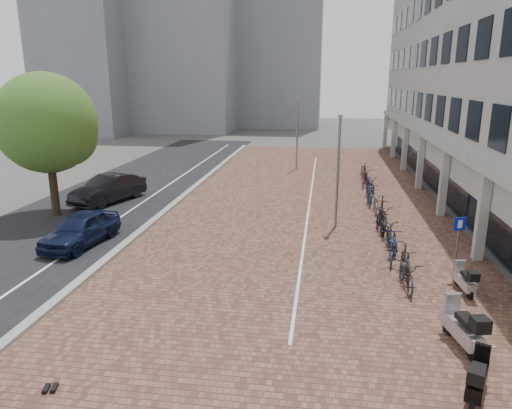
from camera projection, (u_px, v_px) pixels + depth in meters
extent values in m
plane|color=#474442|center=(229.00, 290.00, 15.26)|extent=(140.00, 140.00, 0.00)
cube|color=brown|center=(306.00, 200.00, 26.44)|extent=(14.50, 42.00, 0.04)
cube|color=black|center=(122.00, 194.00, 27.98)|extent=(8.00, 50.00, 0.03)
cube|color=gray|center=(185.00, 195.00, 27.42)|extent=(0.35, 42.00, 0.14)
cube|color=white|center=(154.00, 195.00, 27.70)|extent=(0.12, 44.00, 0.00)
cube|color=white|center=(310.00, 200.00, 26.41)|extent=(0.10, 30.00, 0.00)
cube|color=#AAAAA4|center=(508.00, 45.00, 26.51)|extent=(8.00, 40.00, 13.00)
cube|color=black|center=(434.00, 162.00, 28.76)|extent=(0.15, 38.00, 3.20)
cube|color=#AAAAA4|center=(433.00, 134.00, 28.33)|extent=(1.60, 38.00, 0.30)
cube|color=#AAAAA4|center=(482.00, 217.00, 17.41)|extent=(0.35, 0.35, 3.40)
cube|color=#AAAAA4|center=(444.00, 183.00, 23.14)|extent=(0.35, 0.35, 3.40)
cube|color=#AAAAA4|center=(420.00, 162.00, 28.87)|extent=(0.35, 0.35, 3.40)
cube|color=#AAAAA4|center=(405.00, 148.00, 34.60)|extent=(0.35, 0.35, 3.40)
cube|color=#AAAAA4|center=(394.00, 138.00, 40.33)|extent=(0.35, 0.35, 3.40)
cube|color=#AAAAA4|center=(385.00, 131.00, 46.06)|extent=(0.35, 0.35, 3.40)
cube|color=gray|center=(179.00, 2.00, 59.18)|extent=(14.00, 12.00, 32.00)
cube|color=gray|center=(279.00, 31.00, 64.97)|extent=(12.00, 10.00, 26.00)
cube|color=gray|center=(86.00, 50.00, 56.41)|extent=(10.00, 10.00, 20.00)
imported|color=#0E1533|center=(81.00, 229.00, 19.26)|extent=(2.14, 4.19, 1.37)
imported|color=black|center=(109.00, 189.00, 25.93)|extent=(2.97, 4.89, 1.52)
cylinder|color=slate|center=(456.00, 250.00, 16.00)|extent=(0.07, 0.07, 2.00)
cube|color=#0D1AB1|center=(460.00, 224.00, 15.72)|extent=(0.44, 0.21, 0.45)
cylinder|color=slate|center=(338.00, 173.00, 21.05)|extent=(0.12, 0.12, 5.11)
cylinder|color=gray|center=(297.00, 134.00, 34.87)|extent=(0.12, 0.12, 5.31)
cylinder|color=#382619|center=(54.00, 185.00, 23.28)|extent=(0.39, 0.39, 3.07)
sphere|color=#395F20|center=(46.00, 123.00, 22.48)|extent=(4.83, 4.83, 4.83)
sphere|color=#395F20|center=(66.00, 135.00, 23.21)|extent=(3.07, 3.07, 3.07)
imported|color=black|center=(407.00, 274.00, 15.28)|extent=(0.77, 2.00, 1.04)
imported|color=black|center=(406.00, 261.00, 16.36)|extent=(0.49, 1.75, 1.05)
imported|color=#16223E|center=(393.00, 249.00, 17.50)|extent=(0.96, 2.05, 1.04)
imported|color=black|center=(392.00, 239.00, 18.58)|extent=(0.66, 1.79, 1.05)
imported|color=black|center=(386.00, 230.00, 19.69)|extent=(0.83, 2.02, 1.04)
imported|color=black|center=(380.00, 222.00, 20.81)|extent=(0.60, 1.77, 1.05)
imported|color=black|center=(383.00, 215.00, 21.87)|extent=(0.73, 1.99, 1.04)
imported|color=black|center=(382.00, 208.00, 22.96)|extent=(0.73, 1.80, 1.05)
imported|color=#65615D|center=(376.00, 202.00, 24.08)|extent=(0.81, 2.01, 1.04)
imported|color=#141F38|center=(369.00, 197.00, 25.21)|extent=(0.50, 1.75, 1.05)
imported|color=black|center=(372.00, 192.00, 26.28)|extent=(0.87, 2.03, 1.04)
imported|color=#131334|center=(368.00, 187.00, 27.39)|extent=(0.53, 1.76, 1.05)
imported|color=black|center=(371.00, 183.00, 28.46)|extent=(0.89, 2.03, 1.04)
imported|color=#571917|center=(364.00, 179.00, 29.60)|extent=(0.66, 1.79, 1.05)
imported|color=#222328|center=(367.00, 176.00, 30.66)|extent=(0.70, 1.98, 1.04)
imported|color=black|center=(365.00, 172.00, 31.76)|extent=(0.53, 1.76, 1.05)
imported|color=#5F5C57|center=(363.00, 169.00, 32.87)|extent=(0.75, 1.99, 1.04)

